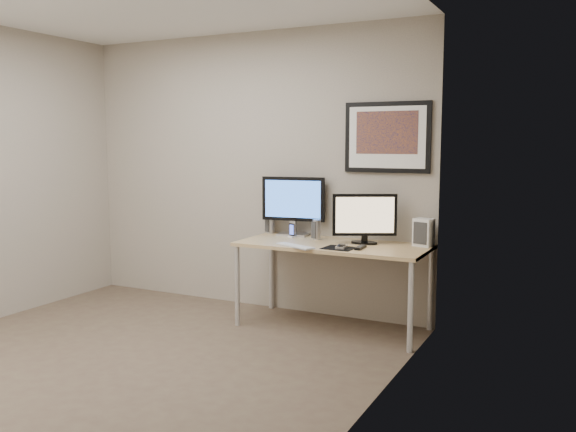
# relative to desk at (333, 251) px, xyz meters

# --- Properties ---
(floor) EXTENTS (3.60, 3.60, 0.00)m
(floor) POSITION_rel_desk_xyz_m (-1.00, -1.35, -0.66)
(floor) COLOR brown
(floor) RESTS_ON ground
(room) EXTENTS (3.60, 3.60, 3.60)m
(room) POSITION_rel_desk_xyz_m (-1.00, -0.90, 0.98)
(room) COLOR white
(room) RESTS_ON ground
(desk) EXTENTS (1.60, 0.70, 0.73)m
(desk) POSITION_rel_desk_xyz_m (0.00, 0.00, 0.00)
(desk) COLOR tan
(desk) RESTS_ON floor
(framed_art) EXTENTS (0.75, 0.04, 0.60)m
(framed_art) POSITION_rel_desk_xyz_m (0.35, 0.33, 0.96)
(framed_art) COLOR black
(framed_art) RESTS_ON room
(monitor_large) EXTENTS (0.59, 0.22, 0.54)m
(monitor_large) POSITION_rel_desk_xyz_m (-0.50, 0.24, 0.36)
(monitor_large) COLOR #B0B0B5
(monitor_large) RESTS_ON desk
(monitor_tv) EXTENTS (0.49, 0.27, 0.42)m
(monitor_tv) POSITION_rel_desk_xyz_m (0.24, 0.10, 0.29)
(monitor_tv) COLOR black
(monitor_tv) RESTS_ON desk
(speaker_left) EXTENTS (0.10, 0.10, 0.19)m
(speaker_left) POSITION_rel_desk_xyz_m (-0.75, 0.28, 0.16)
(speaker_left) COLOR #B0B0B5
(speaker_left) RESTS_ON desk
(speaker_right) EXTENTS (0.09, 0.09, 0.18)m
(speaker_right) POSITION_rel_desk_xyz_m (-0.21, 0.12, 0.15)
(speaker_right) COLOR #B0B0B5
(speaker_right) RESTS_ON desk
(phone_dock) EXTENTS (0.07, 0.07, 0.13)m
(phone_dock) POSITION_rel_desk_xyz_m (-0.45, 0.14, 0.13)
(phone_dock) COLOR black
(phone_dock) RESTS_ON desk
(keyboard) EXTENTS (0.40, 0.25, 0.01)m
(keyboard) POSITION_rel_desk_xyz_m (-0.22, -0.29, 0.07)
(keyboard) COLOR silver
(keyboard) RESTS_ON desk
(mousepad) EXTENTS (0.26, 0.23, 0.00)m
(mousepad) POSITION_rel_desk_xyz_m (0.13, -0.19, 0.07)
(mousepad) COLOR black
(mousepad) RESTS_ON desk
(mouse) EXTENTS (0.08, 0.12, 0.04)m
(mouse) POSITION_rel_desk_xyz_m (0.16, -0.21, 0.09)
(mouse) COLOR black
(mouse) RESTS_ON mousepad
(remote) EXTENTS (0.06, 0.18, 0.02)m
(remote) POSITION_rel_desk_xyz_m (0.29, -0.13, 0.08)
(remote) COLOR black
(remote) RESTS_ON desk
(fan_unit) EXTENTS (0.17, 0.15, 0.23)m
(fan_unit) POSITION_rel_desk_xyz_m (0.71, 0.21, 0.18)
(fan_unit) COLOR silver
(fan_unit) RESTS_ON desk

